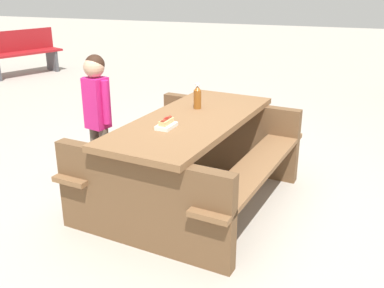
{
  "coord_description": "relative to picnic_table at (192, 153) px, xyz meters",
  "views": [
    {
      "loc": [
        3.27,
        1.12,
        1.83
      ],
      "look_at": [
        0.0,
        0.0,
        0.52
      ],
      "focal_mm": 41.75,
      "sensor_mm": 36.0,
      "label": 1
    }
  ],
  "objects": [
    {
      "name": "ground_plane",
      "position": [
        0.0,
        0.0,
        -0.44
      ],
      "size": [
        30.0,
        30.0,
        0.0
      ],
      "primitive_type": "plane",
      "color": "#ADA599",
      "rests_on": "ground"
    },
    {
      "name": "picnic_table",
      "position": [
        0.0,
        0.0,
        0.0
      ],
      "size": [
        1.98,
        1.64,
        0.75
      ],
      "color": "brown",
      "rests_on": "ground"
    },
    {
      "name": "soda_bottle",
      "position": [
        -0.28,
        -0.05,
        0.41
      ],
      "size": [
        0.07,
        0.07,
        0.22
      ],
      "color": "brown",
      "rests_on": "picnic_table"
    },
    {
      "name": "hotdog_tray",
      "position": [
        0.3,
        -0.1,
        0.34
      ],
      "size": [
        0.19,
        0.13,
        0.08
      ],
      "color": "white",
      "rests_on": "picnic_table"
    },
    {
      "name": "child_in_coat",
      "position": [
        -0.09,
        -0.93,
        0.32
      ],
      "size": [
        0.21,
        0.29,
        1.2
      ],
      "color": "brown",
      "rests_on": "ground"
    },
    {
      "name": "park_bench_mid",
      "position": [
        -3.93,
        -4.85,
        0.0
      ],
      "size": [
        1.53,
        0.97,
        0.85
      ],
      "color": "maroon",
      "rests_on": "ground"
    }
  ]
}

